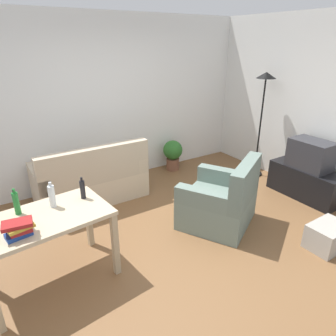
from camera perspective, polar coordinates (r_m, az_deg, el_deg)
The scene contains 15 objects.
ground_plane at distance 3.91m, azimuth 2.81°, elevation -13.08°, with size 5.20×4.40×0.02m, color brown.
wall_rear at distance 5.19m, azimuth -11.40°, elevation 12.08°, with size 5.20×0.10×2.70m, color white.
wall_right at distance 5.23m, azimuth 27.44°, elevation 10.07°, with size 0.10×4.40×2.70m, color silver.
couch at distance 4.77m, azimuth -14.19°, elevation -2.35°, with size 1.60×0.84×0.92m.
tv_stand at distance 5.20m, azimuth 24.40°, elevation -2.45°, with size 0.44×1.10×0.48m.
tv at distance 5.04m, azimuth 25.26°, elevation 2.30°, with size 0.41×0.60×0.44m.
torchiere_lamp at distance 5.44m, azimuth 17.53°, elevation 12.64°, with size 0.32×0.32×1.81m.
desk at distance 3.16m, azimuth -22.08°, elevation -10.16°, with size 1.27×0.83×0.76m.
potted_plant at distance 5.70m, azimuth 0.91°, elevation 2.84°, with size 0.36×0.36×0.57m.
armchair at distance 4.09m, azimuth 10.04°, elevation -6.22°, with size 1.20×1.17×0.92m.
storage_box at distance 4.13m, azimuth 27.80°, elevation -11.24°, with size 0.48×0.34×0.30m, color #A8A399.
bottle_green at distance 3.19m, azimuth -26.59°, elevation -5.90°, with size 0.06×0.06×0.26m.
bottle_clear at distance 3.19m, azimuth -20.96°, elevation -4.94°, with size 0.06×0.06×0.27m.
bottle_dark at distance 3.26m, azimuth -15.74°, elevation -3.86°, with size 0.05×0.05×0.24m.
book_stack at distance 2.87m, azimuth -26.23°, elevation -10.10°, with size 0.26×0.20×0.14m.
Camera 1 is at (-1.87, -2.56, 2.28)m, focal length 32.46 mm.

